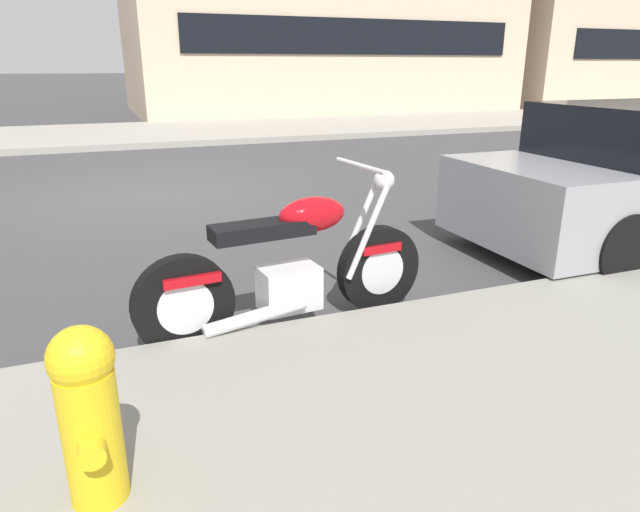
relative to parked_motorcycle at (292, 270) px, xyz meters
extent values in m
plane|color=#3D3D3F|center=(-0.52, 4.77, -0.43)|extent=(260.00, 260.00, 0.00)
cube|color=gray|center=(11.48, 12.11, -0.36)|extent=(120.00, 5.00, 0.14)
cube|color=silver|center=(-0.52, 0.54, -0.43)|extent=(0.12, 2.20, 0.01)
cylinder|color=black|center=(0.70, 0.07, -0.11)|extent=(0.66, 0.17, 0.65)
cylinder|color=silver|center=(0.70, 0.07, -0.11)|extent=(0.37, 0.15, 0.36)
cylinder|color=black|center=(-0.74, -0.07, -0.11)|extent=(0.66, 0.17, 0.65)
cylinder|color=silver|center=(-0.74, -0.07, -0.11)|extent=(0.37, 0.15, 0.36)
cube|color=silver|center=(-0.02, 0.00, -0.12)|extent=(0.42, 0.30, 0.30)
cube|color=black|center=(-0.20, -0.02, 0.31)|extent=(0.70, 0.29, 0.10)
ellipsoid|color=#B20C14|center=(0.16, 0.02, 0.37)|extent=(0.50, 0.29, 0.24)
cube|color=#B20C14|center=(-0.70, -0.06, 0.07)|extent=(0.38, 0.21, 0.06)
cube|color=#B20C14|center=(0.68, 0.07, 0.07)|extent=(0.33, 0.19, 0.06)
cylinder|color=silver|center=(0.55, 0.13, 0.21)|extent=(0.34, 0.08, 0.65)
cylinder|color=silver|center=(0.56, -0.01, 0.21)|extent=(0.34, 0.08, 0.65)
cylinder|color=silver|center=(0.52, 0.06, 0.67)|extent=(0.10, 0.62, 0.04)
sphere|color=silver|center=(0.72, 0.07, 0.55)|extent=(0.15, 0.15, 0.15)
cylinder|color=silver|center=(-0.31, -0.17, -0.22)|extent=(0.71, 0.16, 0.16)
cylinder|color=black|center=(2.84, 1.39, -0.12)|extent=(0.62, 0.22, 0.62)
cylinder|color=black|center=(2.83, -0.17, -0.12)|extent=(0.62, 0.22, 0.62)
cylinder|color=gold|center=(-1.28, -1.43, -0.02)|extent=(0.22, 0.22, 0.55)
sphere|color=gold|center=(-1.28, -1.43, 0.32)|extent=(0.24, 0.24, 0.24)
cylinder|color=gold|center=(-1.28, -1.29, 0.01)|extent=(0.10, 0.08, 0.10)
cylinder|color=gold|center=(-1.28, -1.57, 0.01)|extent=(0.10, 0.08, 0.10)
cube|color=black|center=(7.19, 14.38, 2.19)|extent=(11.47, 0.06, 1.10)
camera|label=1|loc=(-1.14, -3.43, 1.33)|focal=31.76mm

